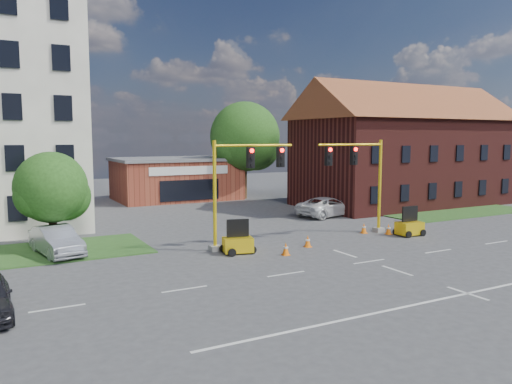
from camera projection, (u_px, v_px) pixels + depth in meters
ground at (369, 262)px, 25.61m from camera, size 120.00×120.00×0.00m
grass_verge_ne at (463, 213)px, 41.93m from camera, size 14.00×4.00×0.08m
lane_markings at (413, 276)px, 22.98m from camera, size 60.00×36.00×0.01m
brick_shop at (176, 178)px, 51.67m from camera, size 12.40×8.40×4.30m
townhouse_row at (405, 142)px, 47.43m from camera, size 21.00×11.00×11.50m
tree_large at (248, 139)px, 51.91m from camera, size 7.60×7.24×10.07m
tree_nw_front at (55, 190)px, 28.06m from camera, size 4.19×3.99×5.57m
signal_mast_west at (241, 180)px, 28.41m from camera, size 5.30×0.60×6.20m
signal_mast_east at (361, 175)px, 32.49m from camera, size 5.30×0.60×6.20m
trailer_west at (238, 243)px, 27.40m from camera, size 1.79×1.40×1.81m
trailer_east at (409, 227)px, 32.38m from camera, size 1.64×1.11×1.84m
cone_a at (286, 249)px, 26.97m from camera, size 0.40×0.40×0.70m
cone_b at (308, 241)px, 28.99m from camera, size 0.40×0.40×0.70m
cone_c at (389, 229)px, 32.82m from camera, size 0.40×0.40×0.70m
cone_d at (364, 228)px, 33.18m from camera, size 0.40×0.40×0.70m
pickup_white at (328, 207)px, 40.45m from camera, size 6.06×3.78×1.56m
sedan_silver_front at (56, 241)px, 26.94m from camera, size 2.55×5.03×1.58m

